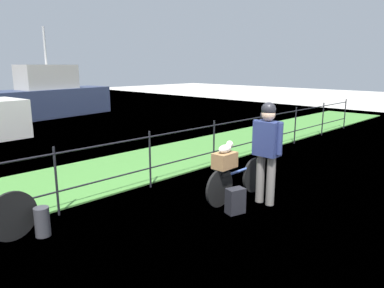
% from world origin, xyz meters
% --- Properties ---
extents(ground_plane, '(60.00, 60.00, 0.00)m').
position_xyz_m(ground_plane, '(0.00, 0.00, 0.00)').
color(ground_plane, beige).
extents(grass_strip, '(27.00, 2.40, 0.03)m').
position_xyz_m(grass_strip, '(0.00, 3.29, 0.01)').
color(grass_strip, '#478438').
rests_on(grass_strip, ground).
extents(iron_fence, '(18.04, 0.04, 1.08)m').
position_xyz_m(iron_fence, '(0.00, 1.94, 0.62)').
color(iron_fence, black).
rests_on(iron_fence, ground).
extents(bicycle_main, '(1.60, 0.16, 0.63)m').
position_xyz_m(bicycle_main, '(0.65, 0.42, 0.33)').
color(bicycle_main, black).
rests_on(bicycle_main, ground).
extents(wooden_crate, '(0.39, 0.25, 0.25)m').
position_xyz_m(wooden_crate, '(0.31, 0.41, 0.75)').
color(wooden_crate, olive).
rests_on(wooden_crate, bicycle_main).
extents(terrier_dog, '(0.32, 0.14, 0.18)m').
position_xyz_m(terrier_dog, '(0.33, 0.41, 0.96)').
color(terrier_dog, silver).
rests_on(terrier_dog, wooden_crate).
extents(cyclist_person, '(0.27, 0.54, 1.68)m').
position_xyz_m(cyclist_person, '(0.83, -0.03, 1.00)').
color(cyclist_person, slate).
rests_on(cyclist_person, ground).
extents(backpack_on_paving, '(0.32, 0.25, 0.40)m').
position_xyz_m(backpack_on_paving, '(0.16, 0.07, 0.20)').
color(backpack_on_paving, black).
rests_on(backpack_on_paving, ground).
extents(mooring_bollard, '(0.20, 0.20, 0.40)m').
position_xyz_m(mooring_bollard, '(-2.26, 1.44, 0.20)').
color(mooring_bollard, '#38383D').
rests_on(mooring_bollard, ground).
extents(moored_boat_mid, '(5.89, 2.59, 3.88)m').
position_xyz_m(moored_boat_mid, '(2.90, 12.62, 0.86)').
color(moored_boat_mid, '#2D3856').
rests_on(moored_boat_mid, ground).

